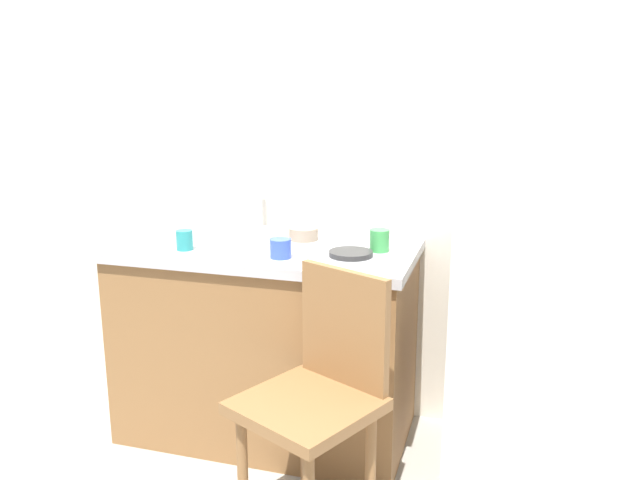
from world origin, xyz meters
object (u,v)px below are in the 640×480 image
chair (319,392)px  hotplate (351,254)px  dish_tray (240,235)px  terracotta_bowl (304,234)px  cup_teal (185,240)px  cup_green (379,240)px  refrigerator (533,292)px  cup_blue (281,248)px

chair → hotplate: 0.58m
dish_tray → terracotta_bowl: (0.25, 0.10, 0.00)m
terracotta_bowl → cup_teal: (-0.40, -0.30, 0.01)m
cup_teal → cup_green: (0.75, 0.20, 0.00)m
chair → dish_tray: (-0.52, 0.57, 0.37)m
refrigerator → chair: bearing=-140.7°
cup_teal → hotplate: bearing=7.9°
terracotta_bowl → cup_teal: cup_teal is taller
refrigerator → dish_tray: size_ratio=5.23×
hotplate → cup_teal: size_ratio=2.14×
chair → dish_tray: dish_tray is taller
chair → terracotta_bowl: size_ratio=7.18×
terracotta_bowl → cup_blue: cup_blue is taller
cup_blue → hotplate: bearing=21.7°
cup_teal → refrigerator: bearing=7.6°
chair → cup_green: (0.08, 0.57, 0.39)m
hotplate → cup_green: (0.09, 0.11, 0.03)m
dish_tray → hotplate: bearing=-11.8°
refrigerator → cup_green: size_ratio=16.78×
chair → cup_green: size_ratio=10.21×
terracotta_bowl → hotplate: bearing=-38.7°
chair → hotplate: (-0.01, 0.46, 0.35)m
terracotta_bowl → cup_teal: bearing=-143.4°
chair → refrigerator: bearing=65.1°
dish_tray → cup_teal: bearing=-127.4°
refrigerator → terracotta_bowl: 0.95m
cup_green → terracotta_bowl: bearing=163.9°
hotplate → cup_blue: size_ratio=2.09×
hotplate → cup_green: cup_green is taller
dish_tray → refrigerator: bearing=-1.0°
chair → cup_teal: cup_teal is taller
cup_blue → cup_green: 0.40m
dish_tray → terracotta_bowl: size_ratio=2.26×
chair → cup_green: cup_green is taller
terracotta_bowl → hotplate: (0.26, -0.21, -0.02)m
cup_green → cup_teal: bearing=-165.2°
cup_green → refrigerator: bearing=-1.9°
cup_teal → terracotta_bowl: bearing=36.6°
terracotta_bowl → cup_teal: size_ratio=1.56×
cup_teal → cup_blue: bearing=-1.1°
chair → cup_blue: size_ratio=10.93×
refrigerator → cup_green: 0.61m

